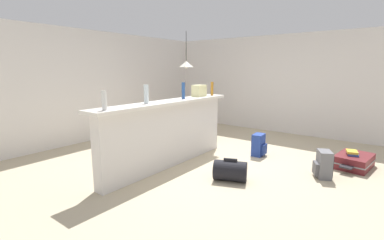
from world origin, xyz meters
The scene contains 18 objects.
ground_plane centered at (0.00, 0.00, -0.03)m, with size 13.00×13.00×0.05m, color #BCAD8E.
wall_back centered at (0.00, 3.05, 1.25)m, with size 6.60×0.10×2.50m, color silver.
wall_right centered at (3.05, 0.30, 1.25)m, with size 0.10×6.00×2.50m, color silver.
partition_half_wall centered at (-0.67, 0.42, 0.53)m, with size 2.80×0.20×1.07m, color silver.
bar_countertop centered at (-0.67, 0.42, 1.09)m, with size 2.96×0.40×0.05m, color white.
bottle_white centered at (-1.94, 0.37, 1.24)m, with size 0.06×0.06×0.25m, color silver.
bottle_clear centered at (-1.13, 0.45, 1.26)m, with size 0.07×0.07×0.29m, color silver.
bottle_blue centered at (-0.26, 0.43, 1.26)m, with size 0.06×0.06×0.29m, color #284C89.
bottle_amber centered at (0.59, 0.38, 1.25)m, with size 0.06×0.06×0.27m, color #9E661E.
grocery_bag centered at (0.27, 0.47, 1.23)m, with size 0.26×0.18×0.22m, color beige.
dining_table centered at (1.20, 1.52, 0.65)m, with size 1.10×0.80×0.74m.
dining_chair_near_partition centered at (1.10, 1.03, 0.52)m, with size 0.44×0.44×0.93m.
pendant_lamp centered at (1.11, 1.45, 1.75)m, with size 0.34×0.34×0.86m.
suitcase_flat_maroon centered at (1.15, -2.14, 0.11)m, with size 0.86×0.58×0.22m.
duffel_bag_black centered at (-0.60, -0.74, 0.15)m, with size 0.46×0.56×0.34m.
backpack_blue centered at (0.79, -0.58, 0.20)m, with size 0.29×0.26×0.42m.
backpack_grey centered at (0.36, -1.82, 0.20)m, with size 0.33×0.32×0.42m.
book_stack centered at (1.12, -2.11, 0.26)m, with size 0.26×0.23×0.07m.
Camera 1 is at (-4.04, -2.64, 1.64)m, focal length 25.72 mm.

